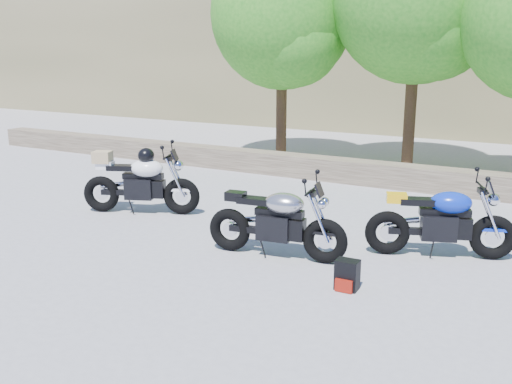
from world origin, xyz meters
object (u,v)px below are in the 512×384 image
(white_bike, at_px, (140,181))
(backpack, at_px, (347,275))
(blue_bike, at_px, (441,222))
(silver_bike, at_px, (277,223))

(white_bike, bearing_deg, backpack, -40.27)
(white_bike, xyz_separation_m, blue_bike, (5.19, 0.31, -0.08))
(white_bike, height_order, blue_bike, white_bike)
(blue_bike, relative_size, backpack, 5.31)
(blue_bike, bearing_deg, backpack, -133.42)
(silver_bike, xyz_separation_m, blue_bike, (2.01, 1.13, 0.00))
(backpack, bearing_deg, white_bike, 160.63)
(silver_bike, distance_m, blue_bike, 2.31)
(blue_bike, bearing_deg, silver_bike, -171.15)
(white_bike, height_order, backpack, white_bike)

